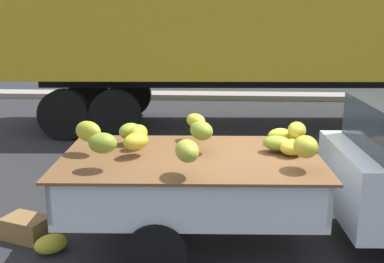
# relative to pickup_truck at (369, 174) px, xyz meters

# --- Properties ---
(ground) EXTENTS (220.00, 220.00, 0.00)m
(ground) POSITION_rel_pickup_truck_xyz_m (-1.19, 0.24, -0.89)
(ground) COLOR #28282B
(curb_strip) EXTENTS (80.00, 0.80, 0.16)m
(curb_strip) POSITION_rel_pickup_truck_xyz_m (-1.19, 9.42, -0.81)
(curb_strip) COLOR gray
(curb_strip) RESTS_ON ground
(pickup_truck) EXTENTS (5.19, 1.93, 1.70)m
(pickup_truck) POSITION_rel_pickup_truck_xyz_m (0.00, 0.00, 0.00)
(pickup_truck) COLOR silver
(pickup_truck) RESTS_ON ground
(semi_trailer) EXTENTS (12.10, 3.12, 3.95)m
(semi_trailer) POSITION_rel_pickup_truck_xyz_m (-0.40, 5.81, 1.66)
(semi_trailer) COLOR gold
(semi_trailer) RESTS_ON ground
(fallen_banana_bunch_near_tailgate) EXTENTS (0.45, 0.43, 0.22)m
(fallen_banana_bunch_near_tailgate) POSITION_rel_pickup_truck_xyz_m (-3.59, -0.38, -0.78)
(fallen_banana_bunch_near_tailgate) COLOR gold
(fallen_banana_bunch_near_tailgate) RESTS_ON ground
(produce_crate) EXTENTS (0.61, 0.51, 0.27)m
(produce_crate) POSITION_rel_pickup_truck_xyz_m (-4.00, -0.05, -0.75)
(produce_crate) COLOR olive
(produce_crate) RESTS_ON ground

